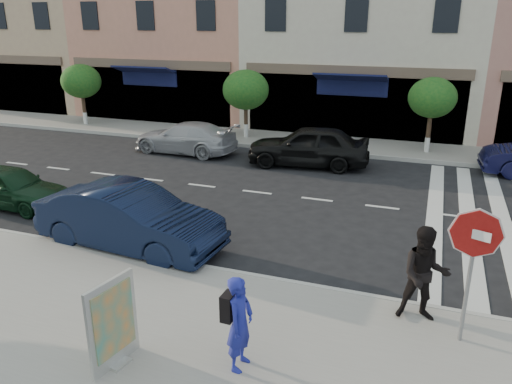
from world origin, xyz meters
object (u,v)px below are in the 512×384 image
at_px(stop_sign, 474,247).
at_px(car_near_left, 10,187).
at_px(car_far_mid, 308,146).
at_px(photographer, 240,323).
at_px(car_far_left, 185,138).
at_px(poster_board, 113,325).
at_px(car_near_mid, 130,218).
at_px(walker, 425,275).

height_order(stop_sign, car_near_left, stop_sign).
height_order(stop_sign, car_far_mid, stop_sign).
height_order(photographer, car_far_left, photographer).
bearing_deg(car_far_mid, car_near_left, -51.64).
xyz_separation_m(poster_board, car_near_mid, (-2.37, 4.03, -0.09)).
relative_size(car_near_mid, car_far_left, 1.06).
xyz_separation_m(car_near_mid, car_far_mid, (2.29, 8.55, 0.01)).
xyz_separation_m(walker, car_near_mid, (-6.85, 1.05, -0.27)).
bearing_deg(walker, photographer, -147.32).
xyz_separation_m(car_near_left, car_far_left, (1.93, 7.47, 0.03)).
bearing_deg(walker, car_far_mid, 105.87).
distance_m(car_near_mid, car_far_mid, 8.85).
distance_m(stop_sign, car_near_mid, 7.76).
distance_m(car_near_mid, car_far_left, 9.24).
height_order(stop_sign, poster_board, stop_sign).
bearing_deg(car_far_mid, stop_sign, 20.78).
relative_size(photographer, car_near_mid, 0.33).
xyz_separation_m(poster_board, car_near_left, (-7.36, 5.28, -0.25)).
xyz_separation_m(stop_sign, car_far_mid, (-5.24, 10.06, -1.13)).
height_order(car_near_left, car_far_mid, car_far_mid).
bearing_deg(car_far_mid, car_near_mid, -21.71).
bearing_deg(poster_board, photographer, 28.82).
bearing_deg(car_far_mid, car_far_left, -98.56).
distance_m(walker, car_far_mid, 10.63).
xyz_separation_m(photographer, car_far_left, (-7.30, 12.13, -0.29)).
xyz_separation_m(stop_sign, car_near_mid, (-7.53, 1.51, -1.14)).
bearing_deg(car_near_left, photographer, -115.82).
height_order(stop_sign, car_near_mid, stop_sign).
bearing_deg(photographer, car_near_left, 65.73).
bearing_deg(car_near_left, car_near_mid, -103.13).
relative_size(photographer, car_near_left, 0.43).
bearing_deg(car_near_mid, poster_board, -144.92).
bearing_deg(car_near_left, walker, -100.03).
bearing_deg(poster_board, car_near_mid, 130.94).
distance_m(poster_board, car_far_left, 13.87).
relative_size(car_near_left, car_far_left, 0.82).
relative_size(photographer, car_far_mid, 0.34).
bearing_deg(stop_sign, photographer, -128.04).
distance_m(stop_sign, car_far_left, 14.78).
height_order(stop_sign, car_far_left, stop_sign).
xyz_separation_m(stop_sign, car_far_left, (-10.59, 10.23, -1.27)).
bearing_deg(photographer, car_near_mid, 53.76).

